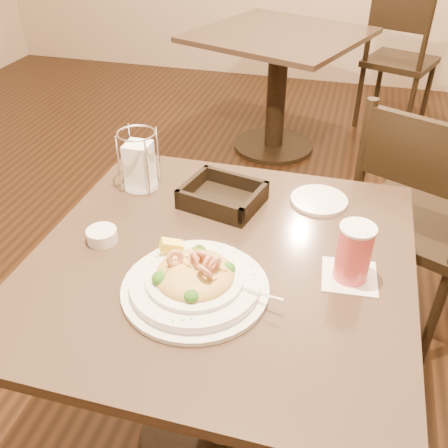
% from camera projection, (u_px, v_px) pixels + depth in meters
% --- Properties ---
extents(ground, '(7.00, 7.00, 0.00)m').
position_uv_depth(ground, '(222.00, 433.00, 1.62)').
color(ground, black).
rests_on(ground, ground).
extents(main_table, '(0.90, 0.90, 0.74)m').
position_uv_depth(main_table, '(222.00, 324.00, 1.33)').
color(main_table, black).
rests_on(main_table, ground).
extents(background_table, '(1.16, 1.16, 0.74)m').
position_uv_depth(background_table, '(278.00, 72.00, 3.03)').
color(background_table, black).
rests_on(background_table, ground).
extents(dining_chair_near, '(0.56, 0.56, 0.93)m').
position_uv_depth(dining_chair_near, '(416.00, 218.00, 1.76)').
color(dining_chair_near, black).
rests_on(dining_chair_near, ground).
extents(dining_chair_far, '(0.54, 0.54, 0.93)m').
position_uv_depth(dining_chair_far, '(399.00, 57.00, 3.32)').
color(dining_chair_far, black).
rests_on(dining_chair_far, ground).
extents(pasta_bowl, '(0.36, 0.33, 0.10)m').
position_uv_depth(pasta_bowl, '(195.00, 280.00, 1.08)').
color(pasta_bowl, white).
rests_on(pasta_bowl, main_table).
extents(drink_glass, '(0.13, 0.13, 0.14)m').
position_uv_depth(drink_glass, '(354.00, 253.00, 1.10)').
color(drink_glass, white).
rests_on(drink_glass, main_table).
extents(bread_basket, '(0.24, 0.21, 0.06)m').
position_uv_depth(bread_basket, '(223.00, 197.00, 1.38)').
color(bread_basket, black).
rests_on(bread_basket, main_table).
extents(napkin_caddy, '(0.11, 0.11, 0.18)m').
position_uv_depth(napkin_caddy, '(139.00, 164.00, 1.42)').
color(napkin_caddy, silver).
rests_on(napkin_caddy, main_table).
extents(side_plate, '(0.21, 0.21, 0.01)m').
position_uv_depth(side_plate, '(319.00, 200.00, 1.39)').
color(side_plate, white).
rests_on(side_plate, main_table).
extents(butter_ramekin, '(0.10, 0.10, 0.03)m').
position_uv_depth(butter_ramekin, '(102.00, 236.00, 1.24)').
color(butter_ramekin, white).
rests_on(butter_ramekin, main_table).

